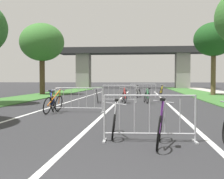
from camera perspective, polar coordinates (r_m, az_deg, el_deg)
The scene contains 21 objects.
grass_verge_left at distance 26.10m, azimuth -13.52°, elevation -1.11°, with size 3.26×55.82×0.05m, color #386B2D.
grass_verge_right at distance 25.27m, azimuth 18.54°, elevation -1.26°, with size 3.26×55.82×0.05m, color #386B2D.
lane_stripe_center at distance 18.03m, azimuth 0.96°, elevation -2.46°, with size 0.14×32.29×0.01m, color silver.
lane_stripe_right_lane at distance 18.03m, azimuth 10.54°, elevation -2.49°, with size 0.14×32.29×0.01m, color silver.
lane_stripe_left_lane at distance 18.52m, azimuth -8.37°, elevation -2.36°, with size 0.14×32.29×0.01m, color silver.
overpass_bridge at distance 48.04m, azimuth 3.95°, elevation 5.98°, with size 23.85×3.74×6.59m.
tree_left_oak_mid at distance 27.94m, azimuth -13.48°, elevation 8.86°, with size 4.06×4.06×6.55m.
tree_right_pine_far at distance 27.24m, azimuth 19.18°, elevation 9.11°, with size 3.43×3.43×6.35m.
crowd_barrier_nearest at distance 6.60m, azimuth 7.32°, elevation -5.64°, with size 2.09×0.54×1.05m.
crowd_barrier_second at distance 12.50m, azimuth -6.46°, elevation -2.07°, with size 2.08×0.46×1.05m.
crowd_barrier_third at distance 17.91m, azimuth 1.45°, elevation -0.85°, with size 2.09×0.51×1.05m.
crowd_barrier_fourth at distance 23.50m, azimuth 6.07°, elevation -0.20°, with size 2.09×0.53×1.05m.
bicycle_silver_0 at distance 7.20m, azimuth 0.45°, elevation -6.32°, with size 0.48×1.58×0.90m.
bicycle_black_1 at distance 17.71m, azimuth -2.90°, elevation -1.38°, with size 0.52×1.71×0.89m.
bicycle_purple_2 at distance 6.24m, azimuth 9.35°, elevation -7.22°, with size 0.47×1.68×1.02m.
bicycle_white_3 at distance 23.02m, azimuth 5.10°, elevation -0.62°, with size 0.69×1.69×0.95m.
bicycle_red_4 at distance 17.38m, azimuth 2.40°, elevation -1.48°, with size 0.55×1.57×0.93m.
bicycle_orange_5 at distance 12.38m, azimuth -11.34°, elevation -2.73°, with size 0.61×1.74×1.01m.
bicycle_blue_6 at distance 13.27m, azimuth -11.48°, elevation -2.51°, with size 0.70×1.66×0.96m.
bicycle_yellow_8 at distance 24.16m, azimuth 9.50°, elevation -0.48°, with size 0.50×1.70×0.99m.
bicycle_green_9 at distance 17.40m, azimuth 6.79°, elevation -1.45°, with size 0.46×1.69×0.91m.
Camera 1 is at (1.49, -1.77, 1.38)m, focal length 46.98 mm.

